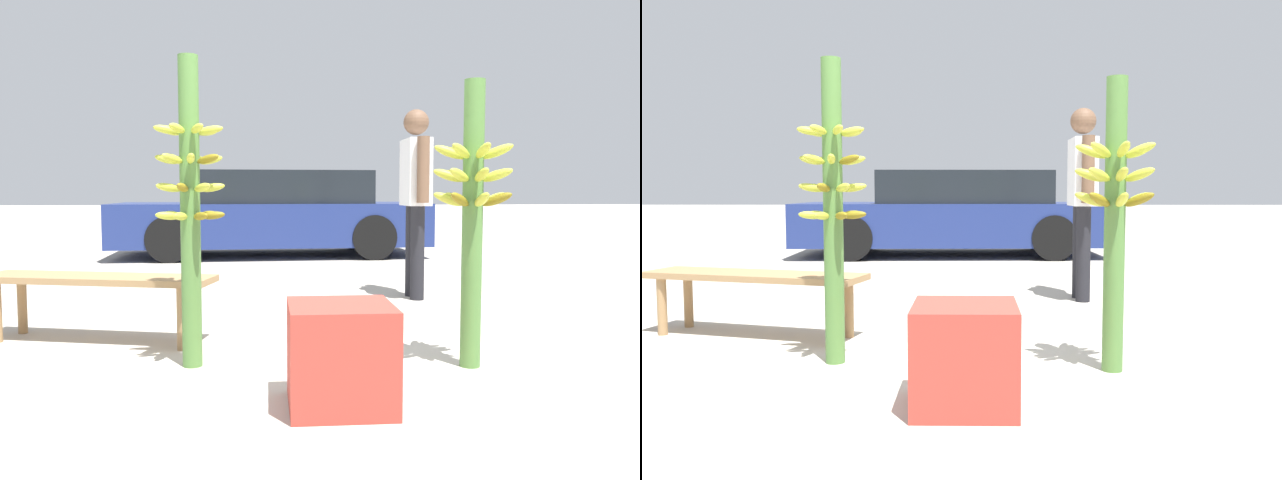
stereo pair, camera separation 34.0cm
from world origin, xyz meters
TOP-DOWN VIEW (x-y plane):
  - ground_plane at (0.00, 0.00)m, footprint 80.00×80.00m
  - banana_stalk_left at (-0.70, 0.36)m, footprint 0.37×0.37m
  - banana_stalk_center at (0.78, 0.23)m, footprint 0.42×0.42m
  - vendor_person at (0.99, 2.37)m, footprint 0.22×0.64m
  - market_bench at (-1.35, 0.98)m, footprint 1.51×0.69m
  - parked_car at (-0.20, 6.16)m, footprint 4.46×1.91m
  - produce_crate at (0.02, -0.33)m, footprint 0.45×0.45m

SIDE VIEW (x-z plane):
  - ground_plane at x=0.00m, z-range 0.00..0.00m
  - produce_crate at x=0.02m, z-range 0.00..0.45m
  - market_bench at x=-1.35m, z-range 0.14..0.56m
  - parked_car at x=-0.20m, z-range -0.01..1.21m
  - banana_stalk_center at x=0.78m, z-range 0.08..1.59m
  - banana_stalk_left at x=-0.70m, z-range 0.05..1.69m
  - vendor_person at x=0.99m, z-range 0.15..1.79m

